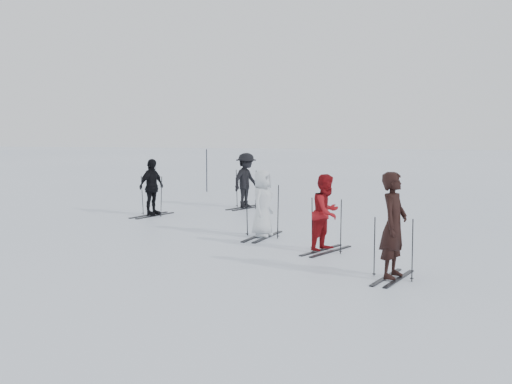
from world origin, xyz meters
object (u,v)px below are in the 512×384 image
skier_near_dark (394,227)px  skier_uphill_far (246,181)px  skier_grey (262,204)px  skier_uphill_left (152,188)px  skier_red (326,214)px  piste_marker (207,170)px

skier_near_dark → skier_uphill_far: 10.19m
skier_grey → skier_uphill_left: bearing=64.2°
skier_red → skier_uphill_left: bearing=78.6°
skier_near_dark → skier_grey: skier_near_dark is taller
skier_red → piste_marker: bearing=54.1°
skier_near_dark → piste_marker: skier_near_dark is taller
skier_red → skier_uphill_left: (-5.60, 4.52, 0.02)m
skier_grey → skier_uphill_far: size_ratio=0.90×
skier_uphill_far → piste_marker: bearing=55.2°
skier_uphill_left → skier_grey: bearing=-105.8°
skier_near_dark → skier_red: (-1.36, 2.26, -0.11)m
skier_uphill_left → piste_marker: (-0.24, 7.14, 0.03)m
skier_red → piste_marker: 13.04m
skier_near_dark → piste_marker: bearing=47.1°
skier_near_dark → skier_uphill_far: (-4.55, 9.12, -0.04)m
skier_red → skier_uphill_far: bearing=52.5°
skier_uphill_left → skier_uphill_far: size_ratio=0.95×
skier_grey → skier_uphill_left: (-3.93, 3.02, 0.04)m
skier_uphill_left → skier_red: bearing=-107.2°
skier_near_dark → skier_red: skier_near_dark is taller
piste_marker → skier_uphill_far: bearing=-61.1°
skier_red → skier_grey: (-1.67, 1.50, -0.02)m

